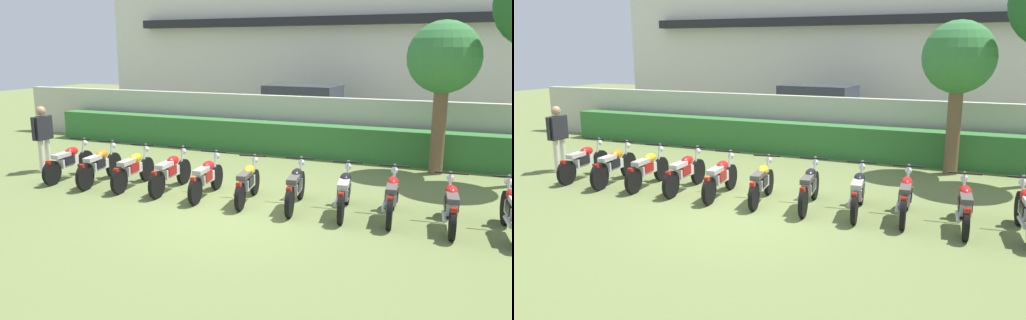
% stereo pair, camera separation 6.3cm
% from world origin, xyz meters
% --- Properties ---
extents(ground, '(60.00, 60.00, 0.00)m').
position_xyz_m(ground, '(0.00, 0.00, 0.00)').
color(ground, olive).
extents(building, '(25.01, 6.50, 8.26)m').
position_xyz_m(building, '(0.00, 15.68, 4.13)').
color(building, silver).
rests_on(building, ground).
extents(compound_wall, '(23.76, 0.30, 1.76)m').
position_xyz_m(compound_wall, '(0.00, 6.65, 0.88)').
color(compound_wall, '#BCB7A8').
rests_on(compound_wall, ground).
extents(hedge_row, '(19.01, 0.70, 0.98)m').
position_xyz_m(hedge_row, '(0.00, 5.95, 0.49)').
color(hedge_row, '#337033').
rests_on(hedge_row, ground).
extents(parked_car, '(4.63, 2.36, 1.89)m').
position_xyz_m(parked_car, '(-1.50, 9.67, 0.94)').
color(parked_car, silver).
rests_on(parked_car, ground).
extents(tree_near_inspector, '(1.83, 1.83, 3.94)m').
position_xyz_m(tree_near_inspector, '(3.50, 5.12, 2.94)').
color(tree_near_inspector, brown).
rests_on(tree_near_inspector, ground).
extents(motorcycle_in_row_0, '(0.60, 1.92, 0.96)m').
position_xyz_m(motorcycle_in_row_0, '(-4.99, 0.93, 0.45)').
color(motorcycle_in_row_0, black).
rests_on(motorcycle_in_row_0, ground).
extents(motorcycle_in_row_1, '(0.60, 1.91, 0.98)m').
position_xyz_m(motorcycle_in_row_1, '(-3.97, 0.86, 0.46)').
color(motorcycle_in_row_1, black).
rests_on(motorcycle_in_row_1, ground).
extents(motorcycle_in_row_2, '(0.60, 1.84, 0.95)m').
position_xyz_m(motorcycle_in_row_2, '(-3.03, 0.91, 0.45)').
color(motorcycle_in_row_2, black).
rests_on(motorcycle_in_row_2, ground).
extents(motorcycle_in_row_3, '(0.60, 1.90, 0.96)m').
position_xyz_m(motorcycle_in_row_3, '(-2.03, 0.98, 0.45)').
color(motorcycle_in_row_3, black).
rests_on(motorcycle_in_row_3, ground).
extents(motorcycle_in_row_4, '(0.60, 1.84, 0.95)m').
position_xyz_m(motorcycle_in_row_4, '(-1.05, 0.88, 0.44)').
color(motorcycle_in_row_4, black).
rests_on(motorcycle_in_row_4, ground).
extents(motorcycle_in_row_5, '(0.60, 1.77, 0.94)m').
position_xyz_m(motorcycle_in_row_5, '(-0.04, 0.86, 0.44)').
color(motorcycle_in_row_5, black).
rests_on(motorcycle_in_row_5, ground).
extents(motorcycle_in_row_6, '(0.60, 1.91, 0.97)m').
position_xyz_m(motorcycle_in_row_6, '(1.03, 0.89, 0.45)').
color(motorcycle_in_row_6, black).
rests_on(motorcycle_in_row_6, ground).
extents(motorcycle_in_row_7, '(0.60, 1.90, 0.97)m').
position_xyz_m(motorcycle_in_row_7, '(2.04, 0.91, 0.45)').
color(motorcycle_in_row_7, black).
rests_on(motorcycle_in_row_7, ground).
extents(motorcycle_in_row_8, '(0.60, 1.85, 0.97)m').
position_xyz_m(motorcycle_in_row_8, '(2.96, 0.94, 0.45)').
color(motorcycle_in_row_8, black).
rests_on(motorcycle_in_row_8, ground).
extents(motorcycle_in_row_9, '(0.60, 1.85, 0.94)m').
position_xyz_m(motorcycle_in_row_9, '(4.02, 0.83, 0.44)').
color(motorcycle_in_row_9, black).
rests_on(motorcycle_in_row_9, ground).
extents(inspector_person, '(0.24, 0.70, 1.76)m').
position_xyz_m(inspector_person, '(-6.14, 1.27, 1.05)').
color(inspector_person, silver).
rests_on(inspector_person, ground).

